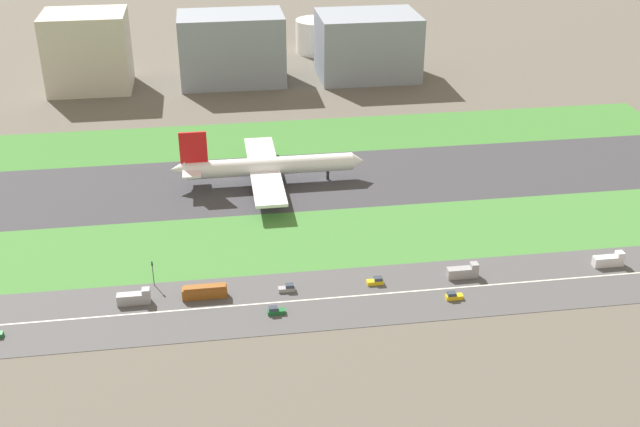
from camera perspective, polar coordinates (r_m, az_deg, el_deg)
ground_plane at (r=269.93m, az=0.48°, el=2.47°), size 800.00×800.00×0.00m
runway at (r=269.90m, az=0.48°, el=2.48°), size 280.00×46.00×0.10m
grass_median_north at (r=307.25m, az=-0.70°, el=5.64°), size 280.00×36.00×0.10m
grass_median_south at (r=233.79m, az=2.02°, el=-1.67°), size 280.00×36.00×0.10m
highway at (r=206.87m, az=3.60°, el=-5.90°), size 280.00×28.00×0.10m
highway_centerline at (r=206.84m, az=3.60°, el=-5.88°), size 266.00×0.50×0.01m
airliner at (r=265.22m, az=-3.98°, el=3.41°), size 65.00×56.00×19.70m
car_2 at (r=211.03m, az=4.06°, el=-4.90°), size 4.40×1.80×2.00m
car_0 at (r=207.75m, az=-2.37°, el=-5.42°), size 4.40×1.80×2.00m
bus_0 at (r=206.61m, az=-8.33°, el=-5.62°), size 11.60×2.50×3.50m
car_4 at (r=207.32m, az=9.63°, el=-5.90°), size 4.40×1.80×2.00m
truck_0 at (r=232.57m, az=20.17°, el=-3.20°), size 8.40×2.50×4.00m
truck_2 at (r=216.60m, az=10.33°, el=-4.17°), size 8.40×2.50×4.00m
car_5 at (r=199.12m, az=-3.23°, el=-7.04°), size 4.40×1.80×2.00m
truck_1 at (r=207.82m, az=-13.25°, el=-5.96°), size 8.40×2.50×4.00m
traffic_light at (r=212.81m, az=-12.00°, el=-4.13°), size 0.36×0.50×7.20m
terminal_building at (r=372.54m, az=-16.44°, el=11.19°), size 36.12×29.02×34.23m
hangar_building at (r=369.45m, az=-6.40°, el=11.77°), size 47.28×28.60×31.58m
office_tower at (r=377.09m, az=3.45°, el=12.04°), size 45.93×33.64×29.47m
fuel_tank_west at (r=418.72m, az=-0.14°, el=12.72°), size 23.18×23.18×16.79m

